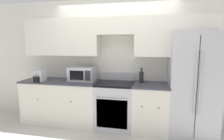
# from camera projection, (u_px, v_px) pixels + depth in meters

# --- Properties ---
(ground_plane) EXTENTS (12.00, 12.00, 0.00)m
(ground_plane) POSITION_uv_depth(u_px,v_px,m) (109.00, 134.00, 3.28)
(ground_plane) COLOR beige
(wall_back) EXTENTS (8.00, 0.39, 2.60)m
(wall_back) POSITION_uv_depth(u_px,v_px,m) (115.00, 52.00, 3.63)
(wall_back) COLOR silver
(wall_back) RESTS_ON ground_plane
(lower_cabinets_left) EXTENTS (1.61, 0.64, 0.92)m
(lower_cabinets_left) POSITION_uv_depth(u_px,v_px,m) (62.00, 101.00, 3.74)
(lower_cabinets_left) COLOR silver
(lower_cabinets_left) RESTS_ON ground_plane
(lower_cabinets_right) EXTENTS (0.67, 0.64, 0.92)m
(lower_cabinets_right) POSITION_uv_depth(u_px,v_px,m) (150.00, 107.00, 3.36)
(lower_cabinets_right) COLOR silver
(lower_cabinets_right) RESTS_ON ground_plane
(oven_range) EXTENTS (0.73, 0.65, 1.08)m
(oven_range) POSITION_uv_depth(u_px,v_px,m) (115.00, 105.00, 3.50)
(oven_range) COLOR #B7B7BC
(oven_range) RESTS_ON ground_plane
(refrigerator) EXTENTS (0.82, 0.81, 1.88)m
(refrigerator) POSITION_uv_depth(u_px,v_px,m) (191.00, 84.00, 3.22)
(refrigerator) COLOR #B7B7BC
(refrigerator) RESTS_ON ground_plane
(microwave) EXTENTS (0.52, 0.37, 0.28)m
(microwave) POSITION_uv_depth(u_px,v_px,m) (82.00, 74.00, 3.62)
(microwave) COLOR #B7B7BC
(microwave) RESTS_ON lower_cabinets_left
(bottle) EXTENTS (0.08, 0.08, 0.30)m
(bottle) POSITION_uv_depth(u_px,v_px,m) (141.00, 77.00, 3.44)
(bottle) COLOR black
(bottle) RESTS_ON lower_cabinets_right
(paper_towel_holder) EXTENTS (0.21, 0.27, 0.23)m
(paper_towel_holder) POSITION_uv_depth(u_px,v_px,m) (39.00, 76.00, 3.52)
(paper_towel_holder) COLOR #B7B7BC
(paper_towel_holder) RESTS_ON lower_cabinets_left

